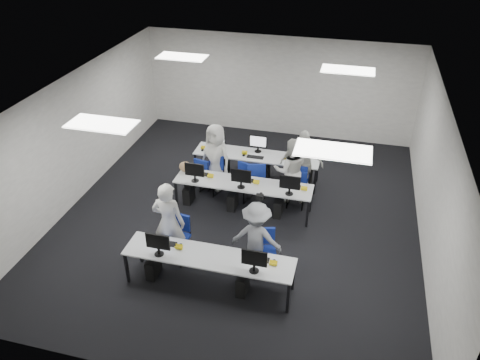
% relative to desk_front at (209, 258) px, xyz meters
% --- Properties ---
extents(room, '(9.00, 9.02, 3.00)m').
position_rel_desk_front_xyz_m(room, '(0.00, 2.40, 0.82)').
color(room, black).
rests_on(room, ground).
extents(ceiling_panels, '(5.20, 4.60, 0.02)m').
position_rel_desk_front_xyz_m(ceiling_panels, '(0.00, 2.40, 2.30)').
color(ceiling_panels, white).
rests_on(ceiling_panels, room).
extents(desk_front, '(3.20, 0.70, 0.73)m').
position_rel_desk_front_xyz_m(desk_front, '(0.00, 0.00, 0.00)').
color(desk_front, silver).
rests_on(desk_front, ground).
extents(desk_mid, '(3.20, 0.70, 0.73)m').
position_rel_desk_front_xyz_m(desk_mid, '(0.00, 2.60, 0.00)').
color(desk_mid, silver).
rests_on(desk_mid, ground).
extents(desk_back, '(3.20, 0.70, 0.73)m').
position_rel_desk_front_xyz_m(desk_back, '(0.00, 4.00, 0.00)').
color(desk_back, silver).
rests_on(desk_back, ground).
extents(equipment_front, '(2.51, 0.41, 1.19)m').
position_rel_desk_front_xyz_m(equipment_front, '(-0.19, -0.02, -0.32)').
color(equipment_front, '#0B219A').
rests_on(equipment_front, desk_front).
extents(equipment_mid, '(2.91, 0.41, 1.19)m').
position_rel_desk_front_xyz_m(equipment_mid, '(-0.19, 2.58, -0.32)').
color(equipment_mid, white).
rests_on(equipment_mid, desk_mid).
extents(equipment_back, '(2.91, 0.41, 1.19)m').
position_rel_desk_front_xyz_m(equipment_back, '(0.19, 4.02, -0.32)').
color(equipment_back, white).
rests_on(equipment_back, desk_back).
extents(chair_0, '(0.54, 0.57, 0.96)m').
position_rel_desk_front_xyz_m(chair_0, '(-0.89, 0.61, -0.38)').
color(chair_0, navy).
rests_on(chair_0, ground).
extents(chair_1, '(0.57, 0.60, 0.93)m').
position_rel_desk_front_xyz_m(chair_1, '(0.92, 0.64, -0.39)').
color(chair_1, navy).
rests_on(chair_1, ground).
extents(chair_2, '(0.60, 0.62, 0.93)m').
position_rel_desk_front_xyz_m(chair_2, '(-0.95, 3.22, -0.39)').
color(chair_2, navy).
rests_on(chair_2, ground).
extents(chair_3, '(0.55, 0.57, 0.88)m').
position_rel_desk_front_xyz_m(chair_3, '(-0.16, 3.09, -0.40)').
color(chair_3, navy).
rests_on(chair_3, ground).
extents(chair_4, '(0.42, 0.46, 0.83)m').
position_rel_desk_front_xyz_m(chair_4, '(1.19, 3.11, -0.42)').
color(chair_4, navy).
rests_on(chair_4, ground).
extents(chair_5, '(0.49, 0.52, 0.85)m').
position_rel_desk_front_xyz_m(chair_5, '(-1.18, 3.37, -0.41)').
color(chair_5, navy).
rests_on(chair_5, ground).
extents(chair_6, '(0.58, 0.61, 0.96)m').
position_rel_desk_front_xyz_m(chair_6, '(0.14, 3.33, -0.38)').
color(chair_6, navy).
rests_on(chair_6, ground).
extents(chair_7, '(0.46, 0.50, 0.93)m').
position_rel_desk_front_xyz_m(chair_7, '(1.17, 3.53, -0.39)').
color(chair_7, navy).
rests_on(chair_7, ground).
extents(handbag, '(0.33, 0.22, 0.26)m').
position_rel_desk_front_xyz_m(handbag, '(-1.45, 2.76, 0.18)').
color(handbag, tan).
rests_on(handbag, desk_mid).
extents(student_0, '(0.66, 0.43, 1.81)m').
position_rel_desk_front_xyz_m(student_0, '(-0.99, 0.55, 0.22)').
color(student_0, silver).
rests_on(student_0, ground).
extents(student_1, '(0.92, 0.80, 1.64)m').
position_rel_desk_front_xyz_m(student_1, '(0.98, 3.29, 0.14)').
color(student_1, silver).
rests_on(student_1, ground).
extents(student_2, '(0.97, 0.80, 1.71)m').
position_rel_desk_front_xyz_m(student_2, '(-0.89, 3.42, 0.17)').
color(student_2, silver).
rests_on(student_2, ground).
extents(student_3, '(1.08, 0.55, 1.77)m').
position_rel_desk_front_xyz_m(student_3, '(1.21, 3.54, 0.20)').
color(student_3, silver).
rests_on(student_3, ground).
extents(photographer, '(1.02, 0.61, 1.54)m').
position_rel_desk_front_xyz_m(photographer, '(0.74, 0.70, 0.09)').
color(photographer, slate).
rests_on(photographer, ground).
extents(dslr_camera, '(0.15, 0.19, 0.10)m').
position_rel_desk_front_xyz_m(dslr_camera, '(0.75, 0.88, 0.91)').
color(dslr_camera, black).
rests_on(dslr_camera, photographer).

